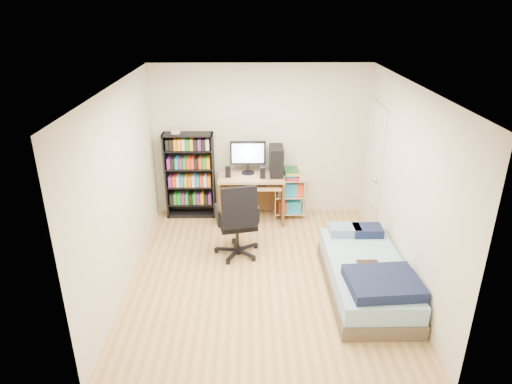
{
  "coord_description": "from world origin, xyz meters",
  "views": [
    {
      "loc": [
        -0.19,
        -5.18,
        3.41
      ],
      "look_at": [
        -0.1,
        0.4,
        1.03
      ],
      "focal_mm": 32.0,
      "sensor_mm": 36.0,
      "label": 1
    }
  ],
  "objects_px": {
    "computer_desk": "(258,179)",
    "office_chair": "(238,233)",
    "media_shelf": "(190,175)",
    "bed": "(367,276)"
  },
  "relations": [
    {
      "from": "computer_desk",
      "to": "bed",
      "type": "relative_size",
      "value": 0.71
    },
    {
      "from": "office_chair",
      "to": "computer_desk",
      "type": "bearing_deg",
      "value": 63.6
    },
    {
      "from": "computer_desk",
      "to": "office_chair",
      "type": "height_order",
      "value": "computer_desk"
    },
    {
      "from": "office_chair",
      "to": "bed",
      "type": "height_order",
      "value": "office_chair"
    },
    {
      "from": "computer_desk",
      "to": "office_chair",
      "type": "relative_size",
      "value": 1.19
    },
    {
      "from": "office_chair",
      "to": "bed",
      "type": "relative_size",
      "value": 0.6
    },
    {
      "from": "media_shelf",
      "to": "office_chair",
      "type": "distance_m",
      "value": 1.6
    },
    {
      "from": "computer_desk",
      "to": "office_chair",
      "type": "distance_m",
      "value": 1.27
    },
    {
      "from": "bed",
      "to": "office_chair",
      "type": "bearing_deg",
      "value": 150.4
    },
    {
      "from": "media_shelf",
      "to": "office_chair",
      "type": "xyz_separation_m",
      "value": [
        0.81,
        -1.33,
        -0.38
      ]
    }
  ]
}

